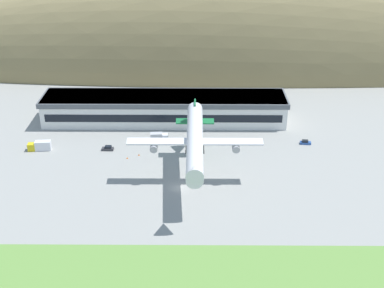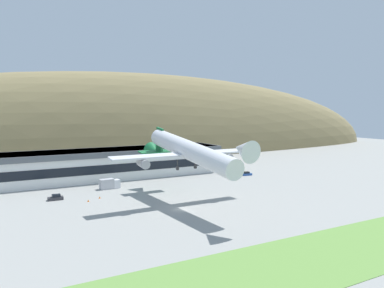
{
  "view_description": "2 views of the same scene",
  "coord_description": "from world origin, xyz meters",
  "px_view_note": "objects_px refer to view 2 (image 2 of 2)",
  "views": [
    {
      "loc": [
        4.68,
        -137.43,
        82.6
      ],
      "look_at": [
        3.67,
        0.68,
        14.4
      ],
      "focal_mm": 50.0,
      "sensor_mm": 36.0,
      "label": 1
    },
    {
      "loc": [
        -40.88,
        -79.82,
        24.61
      ],
      "look_at": [
        6.28,
        5.6,
        15.41
      ],
      "focal_mm": 35.0,
      "sensor_mm": 36.0,
      "label": 2
    }
  ],
  "objects_px": {
    "service_car_0": "(247,174)",
    "traffic_cone_1": "(88,201)",
    "traffic_cone_0": "(100,197)",
    "box_truck": "(109,184)",
    "service_car_1": "(56,198)",
    "cargo_airplane": "(188,151)",
    "terminal_building": "(98,163)"
  },
  "relations": [
    {
      "from": "service_car_0",
      "to": "traffic_cone_1",
      "type": "bearing_deg",
      "value": -169.4
    },
    {
      "from": "service_car_0",
      "to": "traffic_cone_0",
      "type": "xyz_separation_m",
      "value": [
        -57.32,
        -9.08,
        -0.3
      ]
    },
    {
      "from": "service_car_0",
      "to": "box_truck",
      "type": "distance_m",
      "value": 51.33
    },
    {
      "from": "box_truck",
      "to": "traffic_cone_0",
      "type": "xyz_separation_m",
      "value": [
        -6.04,
        -10.98,
        -1.2
      ]
    },
    {
      "from": "service_car_1",
      "to": "box_truck",
      "type": "bearing_deg",
      "value": 22.92
    },
    {
      "from": "cargo_airplane",
      "to": "box_truck",
      "type": "relative_size",
      "value": 8.12
    },
    {
      "from": "cargo_airplane",
      "to": "traffic_cone_1",
      "type": "bearing_deg",
      "value": 147.18
    },
    {
      "from": "cargo_airplane",
      "to": "traffic_cone_1",
      "type": "distance_m",
      "value": 29.9
    },
    {
      "from": "box_truck",
      "to": "traffic_cone_0",
      "type": "relative_size",
      "value": 10.96
    },
    {
      "from": "box_truck",
      "to": "traffic_cone_0",
      "type": "height_order",
      "value": "box_truck"
    },
    {
      "from": "box_truck",
      "to": "traffic_cone_1",
      "type": "bearing_deg",
      "value": -126.11
    },
    {
      "from": "service_car_0",
      "to": "service_car_1",
      "type": "distance_m",
      "value": 68.49
    },
    {
      "from": "service_car_1",
      "to": "traffic_cone_1",
      "type": "relative_size",
      "value": 6.96
    },
    {
      "from": "box_truck",
      "to": "traffic_cone_1",
      "type": "height_order",
      "value": "box_truck"
    },
    {
      "from": "cargo_airplane",
      "to": "traffic_cone_1",
      "type": "relative_size",
      "value": 88.96
    },
    {
      "from": "traffic_cone_1",
      "to": "traffic_cone_0",
      "type": "bearing_deg",
      "value": 32.44
    },
    {
      "from": "service_car_0",
      "to": "traffic_cone_1",
      "type": "height_order",
      "value": "service_car_0"
    },
    {
      "from": "service_car_0",
      "to": "service_car_1",
      "type": "height_order",
      "value": "service_car_1"
    },
    {
      "from": "cargo_airplane",
      "to": "traffic_cone_0",
      "type": "distance_m",
      "value": 28.56
    },
    {
      "from": "traffic_cone_0",
      "to": "box_truck",
      "type": "bearing_deg",
      "value": 61.19
    },
    {
      "from": "terminal_building",
      "to": "box_truck",
      "type": "height_order",
      "value": "terminal_building"
    },
    {
      "from": "terminal_building",
      "to": "traffic_cone_1",
      "type": "distance_m",
      "value": 33.08
    },
    {
      "from": "box_truck",
      "to": "service_car_1",
      "type": "bearing_deg",
      "value": -157.08
    },
    {
      "from": "traffic_cone_0",
      "to": "service_car_0",
      "type": "bearing_deg",
      "value": 9.0
    },
    {
      "from": "cargo_airplane",
      "to": "service_car_0",
      "type": "height_order",
      "value": "cargo_airplane"
    },
    {
      "from": "terminal_building",
      "to": "service_car_1",
      "type": "relative_size",
      "value": 22.71
    },
    {
      "from": "terminal_building",
      "to": "traffic_cone_0",
      "type": "relative_size",
      "value": 158.13
    },
    {
      "from": "terminal_building",
      "to": "traffic_cone_1",
      "type": "xyz_separation_m",
      "value": [
        -10.83,
        -30.76,
        -5.56
      ]
    },
    {
      "from": "service_car_0",
      "to": "terminal_building",
      "type": "bearing_deg",
      "value": 158.92
    },
    {
      "from": "cargo_airplane",
      "to": "box_truck",
      "type": "bearing_deg",
      "value": 114.58
    },
    {
      "from": "service_car_0",
      "to": "service_car_1",
      "type": "bearing_deg",
      "value": -175.57
    },
    {
      "from": "service_car_0",
      "to": "traffic_cone_1",
      "type": "distance_m",
      "value": 62.06
    }
  ]
}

